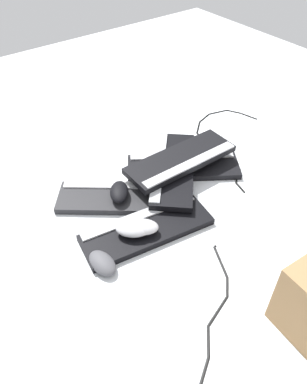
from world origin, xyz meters
The scene contains 13 objects.
ground_plane centered at (0.00, 0.00, 0.00)m, with size 3.20×3.20×0.00m, color silver.
keyboard_0 centered at (0.17, 0.09, 0.01)m, with size 0.45×0.37×0.03m.
keyboard_1 centered at (-0.13, 0.09, 0.01)m, with size 0.44×0.39×0.03m.
keyboard_2 centered at (-0.14, -0.09, 0.01)m, with size 0.46×0.22×0.03m.
keyboard_3 centered at (0.11, 0.08, 0.04)m, with size 0.41×0.43×0.03m.
keyboard_4 centered at (0.14, 0.07, 0.07)m, with size 0.44×0.15×0.03m.
mouse_0 centered at (-0.19, -0.09, 0.05)m, with size 0.11×0.07×0.04m, color #B7B7BC.
mouse_1 centered at (0.32, 0.14, 0.02)m, with size 0.11×0.07×0.04m, color black.
mouse_2 centered at (-0.17, -0.10, 0.05)m, with size 0.11×0.07×0.04m, color #B7B7BC.
mouse_3 centered at (-0.33, -0.13, 0.02)m, with size 0.11×0.07×0.04m, color #4C4C51.
mouse_4 centered at (-0.13, 0.08, 0.05)m, with size 0.11×0.07×0.04m, color black.
cable_0 centered at (0.45, 0.15, 0.00)m, with size 0.44×0.50×0.01m.
cable_1 centered at (-0.30, -0.48, 0.00)m, with size 0.56×0.34×0.01m.
Camera 1 is at (-0.62, -0.77, 0.95)m, focal length 35.00 mm.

